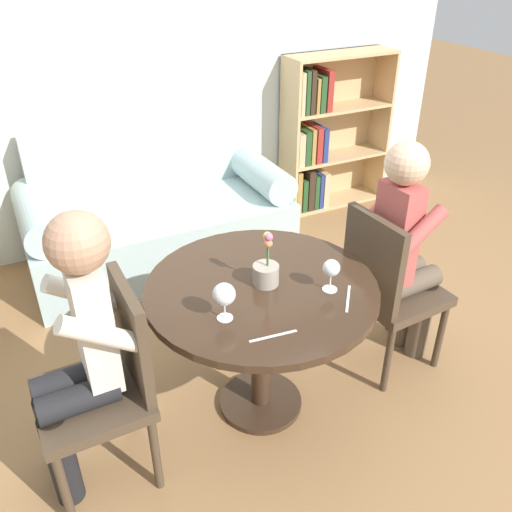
{
  "coord_description": "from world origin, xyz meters",
  "views": [
    {
      "loc": [
        -0.88,
        -1.69,
        2.0
      ],
      "look_at": [
        0.0,
        0.05,
        0.82
      ],
      "focal_mm": 38.0,
      "sensor_mm": 36.0,
      "label": 1
    }
  ],
  "objects_px": {
    "wine_glass_left": "(224,295)",
    "wine_glass_right": "(331,269)",
    "couch": "(157,219)",
    "chair_left": "(108,380)",
    "flower_vase": "(266,271)",
    "person_left": "(78,352)",
    "person_right": "(404,253)",
    "chair_right": "(387,286)",
    "bookshelf_right": "(321,137)"
  },
  "relations": [
    {
      "from": "wine_glass_left",
      "to": "wine_glass_right",
      "type": "relative_size",
      "value": 1.1
    },
    {
      "from": "couch",
      "to": "chair_left",
      "type": "height_order",
      "value": "couch"
    },
    {
      "from": "flower_vase",
      "to": "chair_left",
      "type": "bearing_deg",
      "value": -176.45
    },
    {
      "from": "person_left",
      "to": "wine_glass_left",
      "type": "xyz_separation_m",
      "value": [
        0.55,
        -0.1,
        0.14
      ]
    },
    {
      "from": "flower_vase",
      "to": "person_left",
      "type": "bearing_deg",
      "value": -176.71
    },
    {
      "from": "person_right",
      "to": "wine_glass_left",
      "type": "height_order",
      "value": "person_right"
    },
    {
      "from": "chair_left",
      "to": "chair_right",
      "type": "height_order",
      "value": "same"
    },
    {
      "from": "chair_right",
      "to": "wine_glass_right",
      "type": "xyz_separation_m",
      "value": [
        -0.45,
        -0.15,
        0.31
      ]
    },
    {
      "from": "person_left",
      "to": "wine_glass_left",
      "type": "distance_m",
      "value": 0.58
    },
    {
      "from": "couch",
      "to": "wine_glass_right",
      "type": "xyz_separation_m",
      "value": [
        0.24,
        -1.7,
        0.49
      ]
    },
    {
      "from": "bookshelf_right",
      "to": "wine_glass_left",
      "type": "distance_m",
      "value": 2.59
    },
    {
      "from": "chair_right",
      "to": "flower_vase",
      "type": "xyz_separation_m",
      "value": [
        -0.67,
        0.02,
        0.27
      ]
    },
    {
      "from": "flower_vase",
      "to": "chair_right",
      "type": "bearing_deg",
      "value": -1.31
    },
    {
      "from": "couch",
      "to": "person_right",
      "type": "distance_m",
      "value": 1.76
    },
    {
      "from": "couch",
      "to": "person_left",
      "type": "bearing_deg",
      "value": -116.24
    },
    {
      "from": "bookshelf_right",
      "to": "person_right",
      "type": "bearing_deg",
      "value": -110.79
    },
    {
      "from": "couch",
      "to": "chair_left",
      "type": "bearing_deg",
      "value": -113.69
    },
    {
      "from": "chair_left",
      "to": "wine_glass_right",
      "type": "height_order",
      "value": "chair_left"
    },
    {
      "from": "couch",
      "to": "chair_left",
      "type": "xyz_separation_m",
      "value": [
        -0.69,
        -1.58,
        0.18
      ]
    },
    {
      "from": "bookshelf_right",
      "to": "chair_right",
      "type": "xyz_separation_m",
      "value": [
        -0.78,
        -1.82,
        -0.08
      ]
    },
    {
      "from": "wine_glass_right",
      "to": "bookshelf_right",
      "type": "bearing_deg",
      "value": 57.99
    },
    {
      "from": "person_left",
      "to": "wine_glass_right",
      "type": "xyz_separation_m",
      "value": [
        1.02,
        -0.12,
        0.13
      ]
    },
    {
      "from": "bookshelf_right",
      "to": "person_left",
      "type": "xyz_separation_m",
      "value": [
        -2.25,
        -1.85,
        0.09
      ]
    },
    {
      "from": "bookshelf_right",
      "to": "wine_glass_right",
      "type": "height_order",
      "value": "bookshelf_right"
    },
    {
      "from": "person_left",
      "to": "wine_glass_right",
      "type": "relative_size",
      "value": 8.48
    },
    {
      "from": "chair_right",
      "to": "person_right",
      "type": "relative_size",
      "value": 0.73
    },
    {
      "from": "chair_left",
      "to": "chair_right",
      "type": "relative_size",
      "value": 1.0
    },
    {
      "from": "chair_left",
      "to": "wine_glass_left",
      "type": "xyz_separation_m",
      "value": [
        0.46,
        -0.1,
        0.32
      ]
    },
    {
      "from": "bookshelf_right",
      "to": "wine_glass_left",
      "type": "relative_size",
      "value": 7.64
    },
    {
      "from": "wine_glass_right",
      "to": "couch",
      "type": "bearing_deg",
      "value": 98.14
    },
    {
      "from": "couch",
      "to": "flower_vase",
      "type": "height_order",
      "value": "flower_vase"
    },
    {
      "from": "chair_left",
      "to": "flower_vase",
      "type": "xyz_separation_m",
      "value": [
        0.72,
        0.04,
        0.27
      ]
    },
    {
      "from": "bookshelf_right",
      "to": "chair_right",
      "type": "height_order",
      "value": "bookshelf_right"
    },
    {
      "from": "chair_left",
      "to": "wine_glass_right",
      "type": "bearing_deg",
      "value": 82.17
    },
    {
      "from": "bookshelf_right",
      "to": "chair_left",
      "type": "distance_m",
      "value": 2.84
    },
    {
      "from": "bookshelf_right",
      "to": "person_right",
      "type": "height_order",
      "value": "person_right"
    },
    {
      "from": "chair_right",
      "to": "bookshelf_right",
      "type": "bearing_deg",
      "value": -26.59
    },
    {
      "from": "wine_glass_left",
      "to": "flower_vase",
      "type": "height_order",
      "value": "flower_vase"
    },
    {
      "from": "bookshelf_right",
      "to": "person_right",
      "type": "distance_m",
      "value": 1.93
    },
    {
      "from": "bookshelf_right",
      "to": "chair_right",
      "type": "relative_size",
      "value": 1.35
    },
    {
      "from": "chair_left",
      "to": "wine_glass_right",
      "type": "distance_m",
      "value": 0.99
    },
    {
      "from": "bookshelf_right",
      "to": "person_left",
      "type": "bearing_deg",
      "value": -140.6
    },
    {
      "from": "wine_glass_left",
      "to": "chair_left",
      "type": "bearing_deg",
      "value": 168.06
    },
    {
      "from": "person_right",
      "to": "bookshelf_right",
      "type": "bearing_deg",
      "value": -24.25
    },
    {
      "from": "couch",
      "to": "wine_glass_right",
      "type": "relative_size",
      "value": 11.89
    },
    {
      "from": "person_right",
      "to": "flower_vase",
      "type": "relative_size",
      "value": 4.98
    },
    {
      "from": "person_left",
      "to": "person_right",
      "type": "bearing_deg",
      "value": 90.78
    },
    {
      "from": "person_right",
      "to": "person_left",
      "type": "bearing_deg",
      "value": 88.02
    },
    {
      "from": "couch",
      "to": "chair_left",
      "type": "relative_size",
      "value": 1.91
    },
    {
      "from": "couch",
      "to": "wine_glass_left",
      "type": "distance_m",
      "value": 1.77
    }
  ]
}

